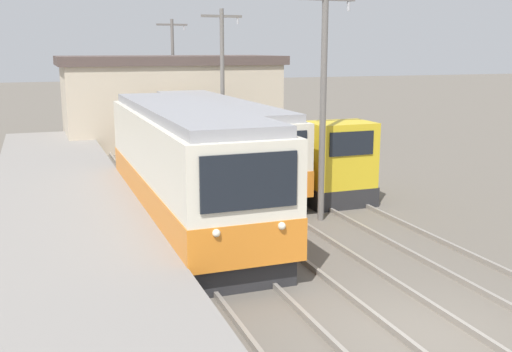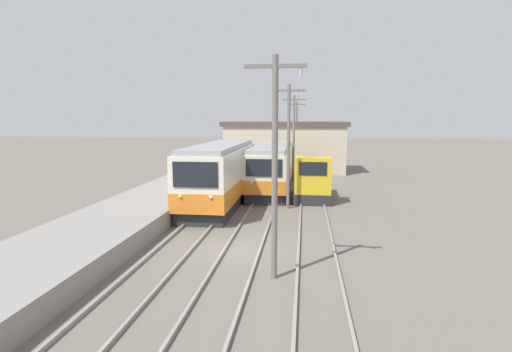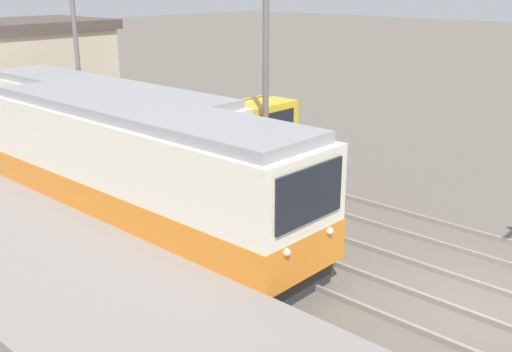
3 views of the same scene
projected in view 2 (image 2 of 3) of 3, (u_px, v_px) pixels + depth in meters
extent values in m
plane|color=#665E54|center=(238.00, 250.00, 16.49)|extent=(200.00, 200.00, 0.00)
cube|color=gray|center=(95.00, 235.00, 17.18)|extent=(4.50, 54.00, 0.87)
cube|color=gray|center=(161.00, 245.00, 16.88)|extent=(0.10, 60.00, 0.14)
cube|color=gray|center=(194.00, 247.00, 16.71)|extent=(0.10, 60.00, 0.14)
cube|color=gray|center=(226.00, 248.00, 16.54)|extent=(0.10, 60.00, 0.14)
cube|color=gray|center=(260.00, 249.00, 16.37)|extent=(0.10, 60.00, 0.14)
cube|color=gray|center=(298.00, 251.00, 16.18)|extent=(0.10, 60.00, 0.14)
cube|color=gray|center=(334.00, 252.00, 16.01)|extent=(0.10, 60.00, 0.14)
cube|color=#28282B|center=(221.00, 198.00, 25.50)|extent=(2.58, 11.30, 0.70)
cube|color=silver|center=(221.00, 171.00, 25.25)|extent=(2.80, 11.77, 2.85)
cube|color=orange|center=(221.00, 185.00, 25.38)|extent=(2.84, 11.81, 1.03)
cube|color=black|center=(195.00, 175.00, 19.35)|extent=(2.24, 0.06, 1.25)
sphere|color=silver|center=(180.00, 196.00, 19.59)|extent=(0.18, 0.18, 0.18)
sphere|color=silver|center=(211.00, 197.00, 19.40)|extent=(0.18, 0.18, 0.18)
cube|color=#939399|center=(220.00, 146.00, 25.03)|extent=(2.46, 11.30, 0.28)
cube|color=#28282B|center=(272.00, 184.00, 31.21)|extent=(2.58, 12.63, 0.70)
cube|color=silver|center=(273.00, 164.00, 30.99)|extent=(2.80, 13.16, 2.45)
cube|color=orange|center=(272.00, 174.00, 31.10)|extent=(2.84, 13.20, 0.88)
cube|color=black|center=(264.00, 168.00, 24.43)|extent=(2.24, 0.06, 1.08)
sphere|color=silver|center=(251.00, 183.00, 24.64)|extent=(0.18, 0.18, 0.18)
sphere|color=silver|center=(276.00, 183.00, 24.46)|extent=(0.18, 0.18, 0.18)
cube|color=#939399|center=(273.00, 146.00, 30.80)|extent=(2.46, 12.63, 0.28)
cube|color=#28282B|center=(312.00, 193.00, 27.26)|extent=(2.40, 5.10, 0.70)
cube|color=gold|center=(313.00, 175.00, 25.35)|extent=(2.28, 1.63, 2.30)
cube|color=black|center=(313.00, 169.00, 24.46)|extent=(1.68, 0.04, 0.83)
cube|color=gold|center=(312.00, 176.00, 27.92)|extent=(1.92, 3.37, 1.40)
cylinder|color=black|center=(312.00, 163.00, 27.78)|extent=(0.16, 0.16, 0.50)
cylinder|color=slate|center=(275.00, 171.00, 13.08)|extent=(0.20, 0.20, 7.38)
cube|color=slate|center=(275.00, 66.00, 12.61)|extent=(2.00, 0.12, 0.12)
cylinder|color=#B2B2B7|center=(301.00, 72.00, 12.54)|extent=(0.10, 0.10, 0.30)
cylinder|color=slate|center=(288.00, 148.00, 23.71)|extent=(0.20, 0.20, 7.38)
cube|color=slate|center=(289.00, 90.00, 23.24)|extent=(2.00, 0.12, 0.12)
cylinder|color=#B2B2B7|center=(303.00, 94.00, 23.17)|extent=(0.10, 0.10, 0.30)
cylinder|color=slate|center=(294.00, 139.00, 34.35)|extent=(0.20, 0.20, 7.38)
cube|color=slate|center=(294.00, 100.00, 33.88)|extent=(2.00, 0.12, 0.12)
cylinder|color=#B2B2B7|center=(304.00, 102.00, 33.81)|extent=(0.10, 0.10, 0.30)
cylinder|color=slate|center=(296.00, 134.00, 44.98)|extent=(0.20, 0.20, 7.38)
cube|color=slate|center=(297.00, 104.00, 44.51)|extent=(2.00, 0.12, 0.12)
cylinder|color=#B2B2B7|center=(304.00, 106.00, 44.44)|extent=(0.10, 0.10, 0.30)
cube|color=beige|center=(285.00, 149.00, 41.64)|extent=(12.00, 6.00, 4.63)
cube|color=#51423D|center=(285.00, 124.00, 41.28)|extent=(12.60, 6.30, 0.50)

